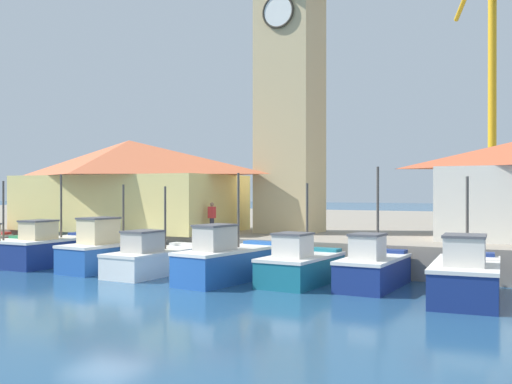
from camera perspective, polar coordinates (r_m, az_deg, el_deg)
The scene contains 13 objects.
ground_plane at distance 20.91m, azimuth -14.19°, elevation -9.72°, with size 300.00×300.00×0.00m, color navy.
quay_wharf at distance 45.98m, azimuth 9.50°, elevation -3.44°, with size 120.00×40.00×1.37m, color gray.
fishing_boat_left_inner at distance 30.26m, azimuth -18.93°, elevation -5.14°, with size 2.00×4.82×4.36m.
fishing_boat_mid_left at distance 27.95m, azimuth -13.56°, elevation -5.55°, with size 2.39×5.33×3.85m.
fishing_boat_center at distance 26.05m, azimuth -9.59°, elevation -6.29°, with size 2.18×5.13×3.75m.
fishing_boat_mid_right at distance 23.72m, azimuth -2.69°, elevation -6.58°, with size 2.43×5.30×4.28m.
fishing_boat_right_inner at distance 23.13m, azimuth 4.28°, elevation -7.01°, with size 2.23×4.32×3.86m.
fishing_boat_right_outer at distance 22.58m, azimuth 11.09°, elevation -7.15°, with size 1.96×4.26×4.48m.
fishing_boat_far_right at distance 20.85m, azimuth 19.37°, elevation -7.62°, with size 2.42×5.08×4.06m.
clock_tower at distance 31.92m, azimuth 3.27°, elevation 10.70°, with size 3.43×3.43×16.88m.
warehouse_left at distance 34.37m, azimuth -12.00°, elevation 0.76°, with size 12.48×6.72×5.02m.
port_crane_near at distance 44.37m, azimuth 21.46°, elevation 7.00°, with size 4.58×8.67×20.06m.
dock_worker_near_tower at distance 29.28m, azimuth -4.23°, elevation -2.51°, with size 0.34×0.22×1.62m.
Camera 1 is at (13.44, -15.61, 3.60)m, focal length 42.00 mm.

